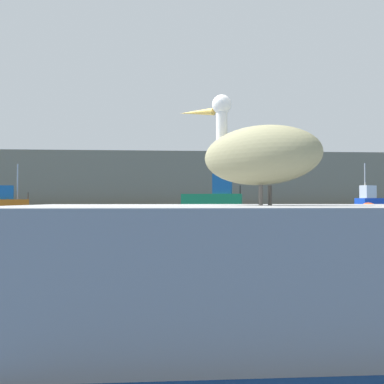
# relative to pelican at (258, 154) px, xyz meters

# --- Properties ---
(ground_plane) EXTENTS (260.00, 260.00, 0.00)m
(ground_plane) POSITION_rel_pelican_xyz_m (-0.99, 0.64, -1.17)
(ground_plane) COLOR navy
(hillside_backdrop) EXTENTS (140.00, 17.67, 8.80)m
(hillside_backdrop) POSITION_rel_pelican_xyz_m (-0.99, 70.81, 3.23)
(hillside_backdrop) COLOR #7F755B
(hillside_backdrop) RESTS_ON ground
(pier_dock) EXTENTS (3.58, 2.19, 0.78)m
(pier_dock) POSITION_rel_pelican_xyz_m (0.01, -0.01, -0.77)
(pier_dock) COLOR gray
(pier_dock) RESTS_ON ground
(pelican) EXTENTS (1.08, 0.98, 0.87)m
(pelican) POSITION_rel_pelican_xyz_m (0.00, 0.00, 0.00)
(pelican) COLOR gray
(pelican) RESTS_ON pier_dock
(fishing_boat_blue) EXTENTS (4.84, 3.43, 4.90)m
(fishing_boat_blue) POSITION_rel_pelican_xyz_m (22.09, 40.60, -0.30)
(fishing_boat_blue) COLOR blue
(fishing_boat_blue) RESTS_ON ground
(fishing_boat_orange) EXTENTS (5.53, 3.00, 4.39)m
(fishing_boat_orange) POSITION_rel_pelican_xyz_m (-16.42, 37.22, -0.43)
(fishing_boat_orange) COLOR orange
(fishing_boat_orange) RESTS_ON ground
(fishing_boat_green) EXTENTS (5.19, 2.81, 5.14)m
(fishing_boat_green) POSITION_rel_pelican_xyz_m (3.43, 30.93, -0.11)
(fishing_boat_green) COLOR #1E8C4C
(fishing_boat_green) RESTS_ON ground
(mooring_buoy) EXTENTS (0.75, 0.75, 0.75)m
(mooring_buoy) POSITION_rel_pelican_xyz_m (6.98, 11.95, -0.79)
(mooring_buoy) COLOR #E54C19
(mooring_buoy) RESTS_ON ground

